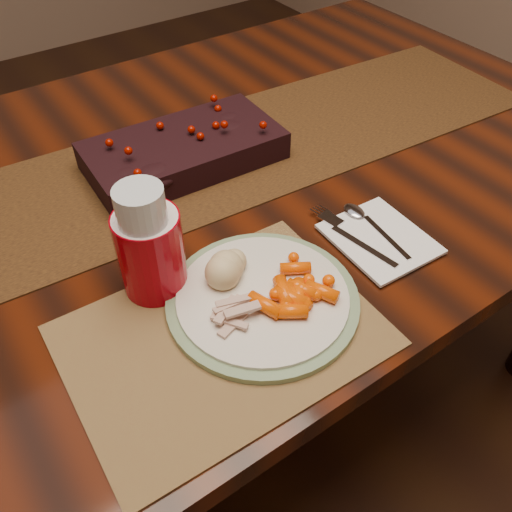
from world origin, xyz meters
TOP-DOWN VIEW (x-y plane):
  - floor at (0.00, 0.00)m, footprint 5.00×5.00m
  - dining_table at (0.00, 0.00)m, footprint 1.80×1.00m
  - table_runner at (-0.03, 0.04)m, footprint 1.65×0.43m
  - centerpiece at (0.05, 0.04)m, footprint 0.35×0.19m
  - placemat_main at (-0.11, -0.33)m, footprint 0.41×0.30m
  - dinner_plate at (-0.03, -0.32)m, footprint 0.30×0.30m
  - baby_carrots at (-0.00, -0.34)m, footprint 0.12×0.11m
  - mashed_potatoes at (-0.05, -0.27)m, footprint 0.10×0.10m
  - turkey_shreds at (-0.08, -0.33)m, footprint 0.08×0.07m
  - napkin at (0.19, -0.32)m, footprint 0.14×0.16m
  - fork at (0.15, -0.30)m, footprint 0.05×0.16m
  - spoon at (0.20, -0.30)m, footprint 0.05×0.14m
  - red_cup at (-0.14, -0.20)m, footprint 0.11×0.11m
  - wine_glass at (-0.14, -0.21)m, footprint 0.08×0.08m

SIDE VIEW (x-z plane):
  - floor at x=0.00m, z-range 0.00..0.00m
  - dining_table at x=0.00m, z-range 0.00..0.75m
  - table_runner at x=-0.03m, z-range 0.75..0.75m
  - placemat_main at x=-0.11m, z-range 0.75..0.75m
  - napkin at x=0.19m, z-range 0.75..0.76m
  - spoon at x=0.20m, z-range 0.76..0.76m
  - fork at x=0.15m, z-range 0.76..0.76m
  - dinner_plate at x=-0.03m, z-range 0.75..0.77m
  - turkey_shreds at x=-0.08m, z-range 0.77..0.78m
  - baby_carrots at x=0.00m, z-range 0.77..0.79m
  - centerpiece at x=0.05m, z-range 0.75..0.82m
  - mashed_potatoes at x=-0.05m, z-range 0.77..0.82m
  - red_cup at x=-0.14m, z-range 0.75..0.88m
  - wine_glass at x=-0.14m, z-range 0.75..0.93m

